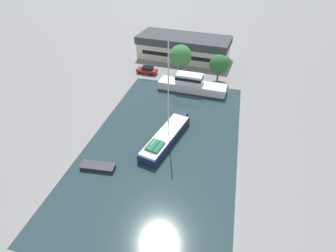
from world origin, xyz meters
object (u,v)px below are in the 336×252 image
Objects in this scene: sailboat_moored at (166,137)px; small_dinghy at (98,167)px; quay_tree_by_water at (219,64)px; parked_car at (147,70)px; motor_cruiser at (191,85)px; quay_tree_near_building at (181,56)px; warehouse_building at (184,47)px.

sailboat_moored is 3.14× the size of small_dinghy.
quay_tree_by_water is 1.24× the size of parked_car.
sailboat_moored is at bearing -48.94° from small_dinghy.
motor_cruiser is at bearing -129.17° from quay_tree_by_water.
quay_tree_near_building is 1.53× the size of parked_car.
small_dinghy is at bearing -99.56° from quay_tree_near_building.
small_dinghy is (-4.97, -29.50, -4.47)m from quay_tree_near_building.
motor_cruiser is at bearing -67.72° from warehouse_building.
motor_cruiser reaches higher than small_dinghy.
warehouse_building is 11.25m from quay_tree_near_building.
sailboat_moored reaches higher than quay_tree_near_building.
quay_tree_by_water reaches higher than motor_cruiser.
sailboat_moored is (9.95, -21.91, -0.00)m from parked_car.
small_dinghy is at bearing 164.72° from motor_cruiser.
quay_tree_near_building is 30.25m from small_dinghy.
small_dinghy is (-7.42, -7.71, -0.50)m from sailboat_moored.
quay_tree_near_building reaches higher than quay_tree_by_water.
motor_cruiser is (10.94, -5.66, 0.48)m from parked_car.
quay_tree_near_building is at bearing -76.62° from warehouse_building.
sailboat_moored is at bearing -151.73° from parked_car.
parked_car is at bearing 179.85° from quay_tree_by_water.
warehouse_building is 12.56m from parked_car.
quay_tree_near_building is at bearing -87.09° from parked_car.
parked_car is 0.31× the size of sailboat_moored.
parked_car is at bearing -113.37° from warehouse_building.
small_dinghy is at bearing -171.27° from parked_car.
small_dinghy is (-12.98, -29.58, -3.45)m from quay_tree_by_water.
motor_cruiser is at bearing -24.38° from small_dinghy.
quay_tree_near_building is at bearing -179.42° from quay_tree_by_water.
small_dinghy is (-8.40, -23.96, -0.99)m from motor_cruiser.
motor_cruiser is (3.43, -5.54, -3.48)m from quay_tree_near_building.
warehouse_building is 1.69× the size of motor_cruiser.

